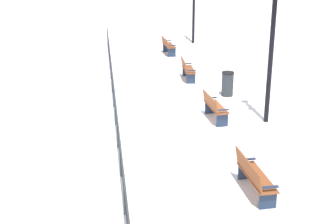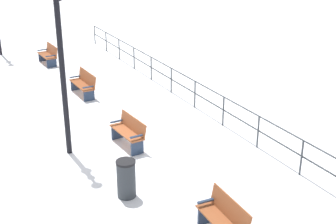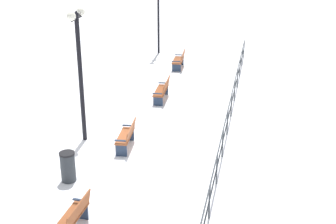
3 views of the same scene
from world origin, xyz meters
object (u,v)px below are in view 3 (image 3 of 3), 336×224
(bench_nearest, at_px, (180,60))
(bench_third, at_px, (127,136))
(bench_second, at_px, (163,90))
(trash_bin, at_px, (68,167))
(bench_fourth, at_px, (74,216))
(lamppost_middle, at_px, (79,55))

(bench_nearest, bearing_deg, bench_third, 86.24)
(bench_second, distance_m, trash_bin, 7.56)
(bench_fourth, bearing_deg, bench_third, -87.40)
(bench_nearest, height_order, bench_third, bench_nearest)
(bench_third, distance_m, bench_fourth, 4.93)
(bench_third, xyz_separation_m, bench_fourth, (-0.04, 4.93, 0.00))
(bench_third, relative_size, trash_bin, 1.58)
(bench_fourth, bearing_deg, bench_second, -88.81)
(bench_third, relative_size, bench_fourth, 1.06)
(bench_third, bearing_deg, bench_second, -97.03)
(bench_second, bearing_deg, lamppost_middle, 64.55)
(bench_nearest, relative_size, trash_bin, 1.61)
(bench_fourth, bearing_deg, bench_nearest, -87.93)
(bench_second, xyz_separation_m, bench_fourth, (0.17, 9.86, 0.01))
(bench_second, height_order, trash_bin, trash_bin)
(bench_third, bearing_deg, lamppost_middle, -17.30)
(trash_bin, bearing_deg, bench_second, -100.13)
(bench_fourth, relative_size, trash_bin, 1.49)
(bench_fourth, bearing_deg, trash_bin, -62.21)
(bench_nearest, height_order, bench_fourth, bench_fourth)
(bench_second, height_order, lamppost_middle, lamppost_middle)
(bench_second, xyz_separation_m, trash_bin, (1.33, 7.44, 0.01))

